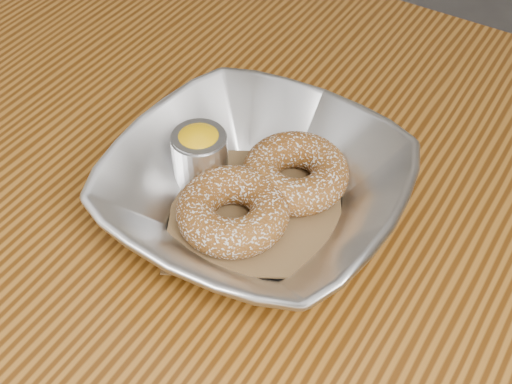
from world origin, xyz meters
The scene contains 6 objects.
table centered at (0.00, 0.00, 0.65)m, with size 1.20×0.80×0.75m.
serving_bowl centered at (0.09, 0.01, 0.78)m, with size 0.24×0.24×0.06m, color silver.
parchment centered at (0.09, 0.01, 0.76)m, with size 0.14×0.14×0.00m, color brown.
donut_back centered at (0.10, 0.05, 0.78)m, with size 0.09×0.09×0.03m, color brown.
donut_front centered at (0.08, -0.02, 0.78)m, with size 0.09×0.09×0.03m, color brown.
ramekin centered at (0.02, 0.02, 0.79)m, with size 0.05×0.05×0.06m.
Camera 1 is at (0.30, -0.34, 1.20)m, focal length 50.00 mm.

